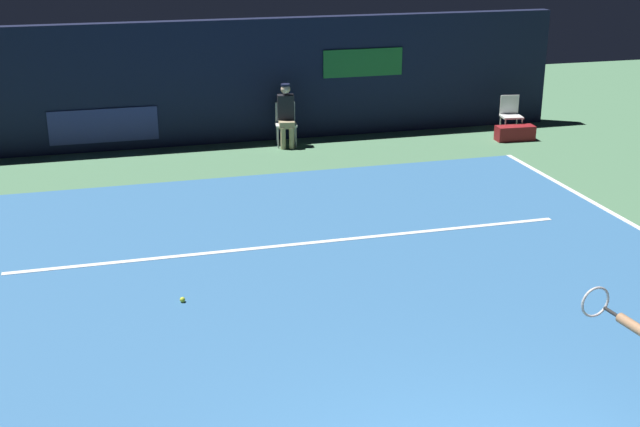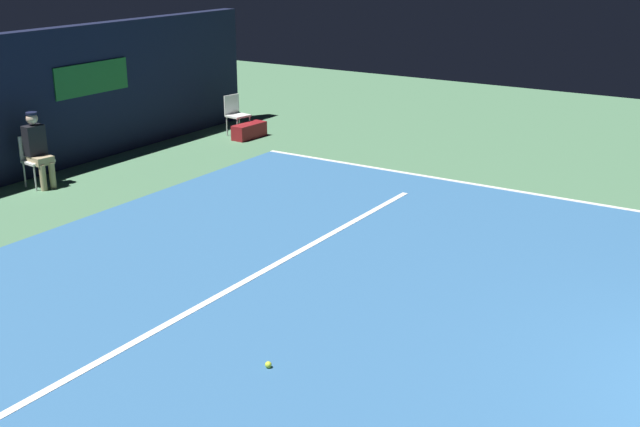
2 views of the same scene
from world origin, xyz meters
The scene contains 8 objects.
ground_plane centered at (0.00, 4.60, 0.00)m, with size 30.76×30.76×0.00m, color #4C7A56.
court_surface centered at (0.00, 4.60, 0.01)m, with size 10.73×11.20×0.01m, color #336699.
line_sideline_left centered at (5.32, 4.60, 0.01)m, with size 0.10×11.20×0.01m, color white.
line_service centered at (0.00, 6.56, 0.01)m, with size 8.37×0.10×0.01m, color white.
line_judge_on_chair centered at (1.12, 12.14, 0.69)m, with size 0.49×0.57×1.32m.
courtside_chair_near centered at (6.12, 11.74, 0.50)m, with size 0.50×0.48×0.88m.
tennis_ball centered at (-1.89, 5.03, 0.05)m, with size 0.07×0.07×0.07m, color #CCE033.
equipment_bag centered at (6.03, 11.30, 0.16)m, with size 0.84×0.32×0.32m, color maroon.
Camera 2 is at (-7.73, 0.67, 4.12)m, focal length 45.50 mm.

